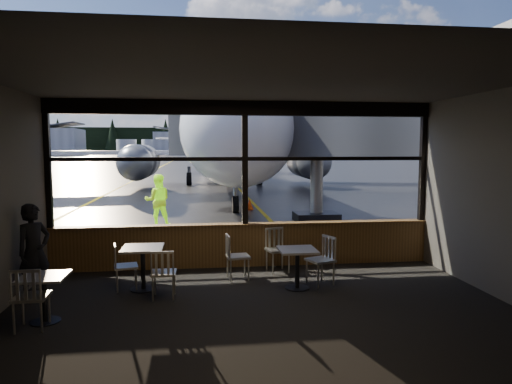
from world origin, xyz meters
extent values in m
plane|color=black|center=(0.00, 120.00, 0.00)|extent=(520.00, 520.00, 0.00)
cube|color=black|center=(0.00, -3.00, 0.01)|extent=(8.00, 6.00, 0.01)
cube|color=#38332D|center=(0.00, -3.00, 3.50)|extent=(8.00, 6.00, 0.04)
cube|color=#49433A|center=(0.00, -6.00, 1.75)|extent=(8.00, 0.04, 3.50)
cube|color=#56381A|center=(0.00, 0.00, 0.45)|extent=(8.00, 0.28, 0.90)
cube|color=black|center=(0.00, 0.00, 3.35)|extent=(8.00, 0.18, 0.30)
cube|color=black|center=(-3.95, 0.00, 2.20)|extent=(0.12, 0.12, 2.60)
cube|color=black|center=(0.00, 0.00, 2.20)|extent=(0.12, 0.12, 2.60)
cube|color=black|center=(3.95, 0.00, 2.20)|extent=(0.12, 0.12, 2.60)
cube|color=black|center=(0.00, 0.00, 2.30)|extent=(8.00, 0.10, 0.08)
imported|color=black|center=(-3.70, -1.68, 0.81)|extent=(0.67, 0.70, 1.61)
imported|color=#BFF219|center=(-2.28, 5.29, 0.84)|extent=(0.88, 0.72, 1.69)
cone|color=#FF4108|center=(1.10, 8.90, 0.22)|extent=(0.32, 0.32, 0.45)
cylinder|color=silver|center=(-30.00, 182.00, 3.00)|extent=(8.00, 8.00, 6.00)
cylinder|color=silver|center=(-20.00, 182.00, 3.00)|extent=(8.00, 8.00, 6.00)
cylinder|color=silver|center=(-10.00, 182.00, 3.00)|extent=(8.00, 8.00, 6.00)
cube|color=black|center=(0.00, 210.00, 6.00)|extent=(360.00, 3.00, 12.00)
camera|label=1|loc=(-0.96, -9.53, 2.53)|focal=32.00mm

